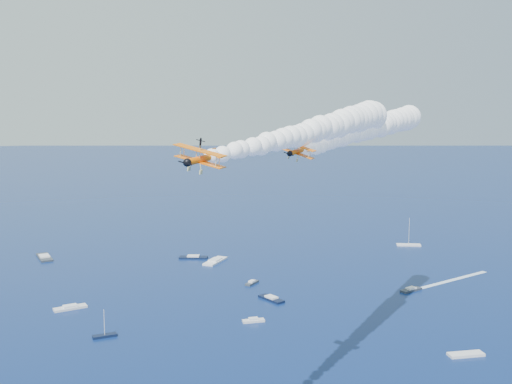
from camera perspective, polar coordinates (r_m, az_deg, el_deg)
name	(u,v)px	position (r m, az deg, el deg)	size (l,w,h in m)	color
biplane_lead	(297,151)	(109.03, 3.95, 3.89)	(6.47, 7.26, 4.37)	orange
biplane_trail	(201,159)	(81.56, -5.29, 3.15)	(7.10, 7.97, 4.80)	#FF6C05
smoke_trail_lead	(367,130)	(141.38, 10.57, 5.83)	(57.99, 46.73, 12.24)	white
smoke_trail_trail	(312,131)	(112.06, 5.44, 5.87)	(57.68, 47.13, 12.24)	white
spectator_boats	(117,297)	(203.46, -13.16, -9.82)	(245.81, 169.67, 0.70)	#2F353F
boat_wakes	(231,379)	(143.77, -2.37, -17.49)	(213.30, 92.79, 0.04)	white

